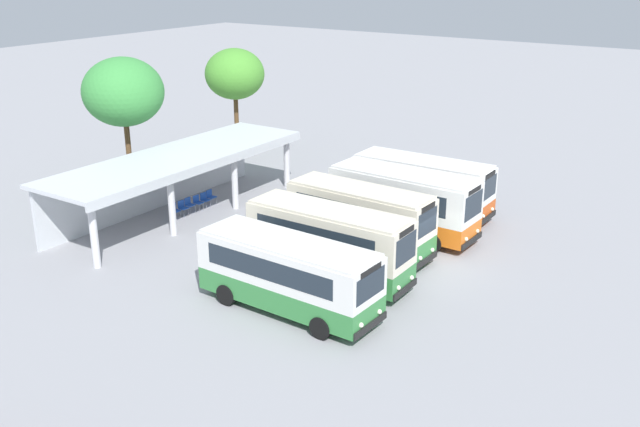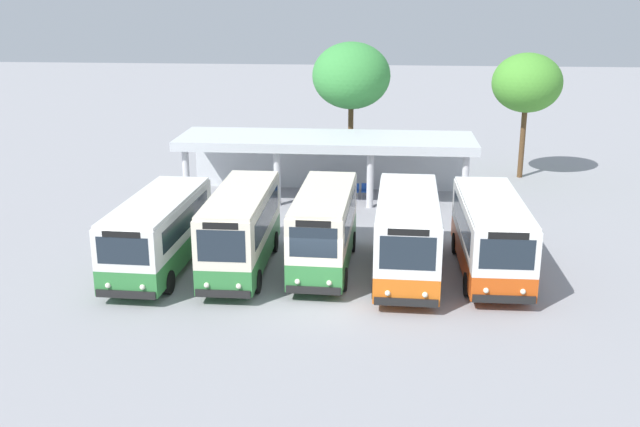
% 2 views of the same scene
% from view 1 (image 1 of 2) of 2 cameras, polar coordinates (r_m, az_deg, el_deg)
% --- Properties ---
extents(ground_plane, '(180.00, 180.00, 0.00)m').
position_cam_1_polar(ground_plane, '(33.38, 8.31, -4.32)').
color(ground_plane, '#939399').
extents(city_bus_nearest_orange, '(2.63, 7.82, 3.01)m').
position_cam_1_polar(city_bus_nearest_orange, '(28.64, -2.50, -4.66)').
color(city_bus_nearest_orange, black).
rests_on(city_bus_nearest_orange, ground).
extents(city_bus_second_in_row, '(2.26, 7.56, 3.30)m').
position_cam_1_polar(city_bus_second_in_row, '(31.22, 0.73, -2.21)').
color(city_bus_second_in_row, black).
rests_on(city_bus_second_in_row, ground).
extents(city_bus_middle_cream, '(2.39, 7.25, 3.27)m').
position_cam_1_polar(city_bus_middle_cream, '(34.07, 3.19, -0.34)').
color(city_bus_middle_cream, black).
rests_on(city_bus_middle_cream, ground).
extents(city_bus_fourth_amber, '(2.62, 7.72, 3.32)m').
position_cam_1_polar(city_bus_fourth_amber, '(36.56, 6.61, 1.03)').
color(city_bus_fourth_amber, black).
rests_on(city_bus_fourth_amber, ground).
extents(city_bus_fifth_blue, '(2.50, 7.71, 3.10)m').
position_cam_1_polar(city_bus_fifth_blue, '(39.68, 8.09, 2.31)').
color(city_bus_fifth_blue, black).
rests_on(city_bus_fifth_blue, ground).
extents(terminal_canopy, '(15.97, 4.69, 3.40)m').
position_cam_1_polar(terminal_canopy, '(40.09, -11.67, 3.53)').
color(terminal_canopy, silver).
rests_on(terminal_canopy, ground).
extents(waiting_chair_end_by_column, '(0.45, 0.45, 0.86)m').
position_cam_1_polar(waiting_chair_end_by_column, '(39.76, -11.44, 0.32)').
color(waiting_chair_end_by_column, slate).
rests_on(waiting_chair_end_by_column, ground).
extents(waiting_chair_second_from_end, '(0.45, 0.45, 0.86)m').
position_cam_1_polar(waiting_chair_second_from_end, '(40.10, -10.80, 0.53)').
color(waiting_chair_second_from_end, slate).
rests_on(waiting_chair_second_from_end, ground).
extents(waiting_chair_middle_seat, '(0.45, 0.45, 0.86)m').
position_cam_1_polar(waiting_chair_middle_seat, '(40.52, -10.30, 0.77)').
color(waiting_chair_middle_seat, slate).
rests_on(waiting_chair_middle_seat, ground).
extents(waiting_chair_fourth_seat, '(0.45, 0.45, 0.86)m').
position_cam_1_polar(waiting_chair_fourth_seat, '(40.84, -9.65, 0.96)').
color(waiting_chair_fourth_seat, slate).
rests_on(waiting_chair_fourth_seat, ground).
extents(waiting_chair_fifth_seat, '(0.45, 0.45, 0.86)m').
position_cam_1_polar(waiting_chair_fifth_seat, '(41.22, -9.10, 1.17)').
color(waiting_chair_fifth_seat, slate).
rests_on(waiting_chair_fifth_seat, ground).
extents(waiting_chair_far_end_seat, '(0.45, 0.45, 0.86)m').
position_cam_1_polar(waiting_chair_far_end_seat, '(41.66, -8.63, 1.40)').
color(waiting_chair_far_end_seat, slate).
rests_on(waiting_chair_far_end_seat, ground).
extents(roadside_tree_behind_canopy, '(4.65, 4.65, 8.08)m').
position_cam_1_polar(roadside_tree_behind_canopy, '(43.29, -15.28, 9.23)').
color(roadside_tree_behind_canopy, brown).
rests_on(roadside_tree_behind_canopy, ground).
extents(roadside_tree_east_of_canopy, '(4.11, 4.11, 7.48)m').
position_cam_1_polar(roadside_tree_east_of_canopy, '(50.95, -6.75, 10.86)').
color(roadside_tree_east_of_canopy, brown).
rests_on(roadside_tree_east_of_canopy, ground).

